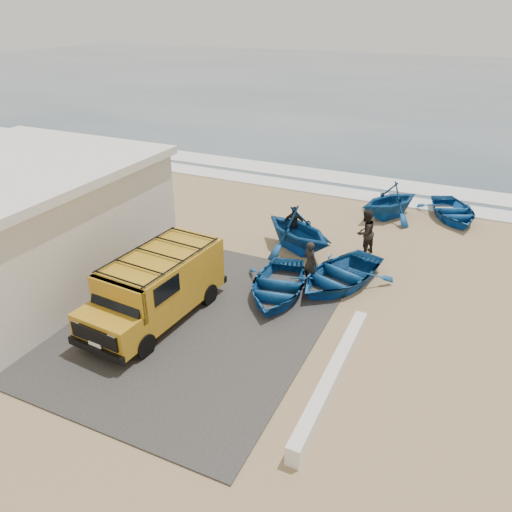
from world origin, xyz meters
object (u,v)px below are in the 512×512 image
(building, at_px, (12,222))
(boat_near_right, at_px, (340,274))
(fisherman_front, at_px, (310,263))
(boat_mid_left, at_px, (297,229))
(boat_near_left, at_px, (277,285))
(fisherman_middle, at_px, (365,232))
(boat_far_right, at_px, (453,211))
(fisherman_back, at_px, (294,224))
(van, at_px, (157,285))
(parapet, at_px, (333,377))
(boat_far_left, at_px, (390,200))

(building, distance_m, boat_near_right, 12.04)
(fisherman_front, bearing_deg, building, 48.18)
(building, bearing_deg, boat_mid_left, 36.12)
(building, bearing_deg, boat_near_left, 15.88)
(fisherman_middle, bearing_deg, boat_far_right, 177.14)
(boat_mid_left, xyz_separation_m, fisherman_back, (-0.48, 0.81, -0.15))
(building, height_order, boat_far_right, building)
(van, height_order, fisherman_back, van)
(parapet, relative_size, boat_far_right, 1.58)
(boat_near_right, distance_m, fisherman_back, 4.08)
(boat_near_left, bearing_deg, boat_near_right, 32.78)
(parapet, bearing_deg, boat_mid_left, 117.43)
(boat_near_left, xyz_separation_m, boat_mid_left, (-0.66, 3.68, 0.54))
(fisherman_back, bearing_deg, parapet, -79.42)
(building, height_order, parapet, building)
(fisherman_middle, bearing_deg, parapet, 33.81)
(fisherman_front, xyz_separation_m, fisherman_back, (-1.86, 3.16, -0.04))
(parapet, xyz_separation_m, boat_far_left, (-1.08, 12.55, 0.60))
(boat_mid_left, height_order, fisherman_back, boat_mid_left)
(boat_mid_left, bearing_deg, fisherman_middle, -42.69)
(building, relative_size, fisherman_middle, 4.96)
(fisherman_front, bearing_deg, fisherman_middle, -84.03)
(boat_near_left, relative_size, boat_far_left, 1.17)
(van, bearing_deg, boat_near_left, 49.05)
(boat_near_right, distance_m, boat_far_left, 7.28)
(building, relative_size, boat_far_right, 2.47)
(boat_near_right, distance_m, fisherman_front, 1.16)
(fisherman_middle, bearing_deg, van, -7.87)
(fisherman_middle, distance_m, fisherman_back, 3.07)
(building, bearing_deg, boat_far_left, 45.34)
(boat_near_right, xyz_separation_m, boat_far_left, (0.30, 7.26, 0.45))
(parapet, bearing_deg, fisherman_middle, 98.46)
(fisherman_middle, bearing_deg, boat_near_left, 2.38)
(boat_near_left, relative_size, boat_far_right, 1.02)
(boat_mid_left, height_order, boat_far_right, boat_mid_left)
(boat_mid_left, xyz_separation_m, boat_far_left, (2.73, 5.21, -0.06))
(boat_mid_left, distance_m, fisherman_back, 0.95)
(van, xyz_separation_m, fisherman_back, (1.81, 7.39, -0.41))
(van, xyz_separation_m, fisherman_middle, (4.88, 7.45, -0.25))
(van, bearing_deg, fisherman_back, 80.73)
(boat_mid_left, xyz_separation_m, fisherman_front, (1.38, -2.35, -0.12))
(boat_far_right, bearing_deg, fisherman_back, -161.29)
(boat_near_left, distance_m, fisherman_front, 1.57)
(boat_far_right, bearing_deg, van, -145.09)
(fisherman_front, bearing_deg, parapet, 142.56)
(van, height_order, fisherman_middle, van)
(parapet, height_order, van, van)
(boat_near_right, relative_size, fisherman_back, 2.60)
(boat_near_right, height_order, fisherman_back, fisherman_back)
(building, xyz_separation_m, boat_far_left, (11.42, 11.55, -1.28))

